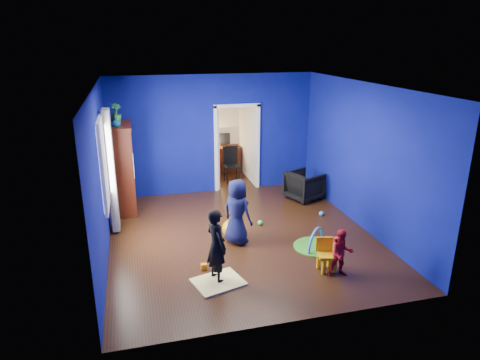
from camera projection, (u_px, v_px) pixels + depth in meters
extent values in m
cube|color=black|center=(241.00, 236.00, 8.38)|extent=(5.00, 5.50, 0.01)
cube|color=white|center=(242.00, 86.00, 7.47)|extent=(5.00, 5.50, 0.01)
cube|color=navy|center=(213.00, 135.00, 10.45)|extent=(5.00, 0.02, 2.90)
cube|color=navy|center=(296.00, 225.00, 5.40)|extent=(5.00, 0.02, 2.90)
cube|color=navy|center=(101.00, 176.00, 7.33)|extent=(0.02, 5.50, 2.90)
cube|color=navy|center=(363.00, 157.00, 8.52)|extent=(0.02, 5.50, 2.90)
imported|color=black|center=(304.00, 186.00, 10.23)|extent=(0.97, 0.96, 0.68)
imported|color=black|center=(216.00, 246.00, 6.69)|extent=(0.43, 0.52, 1.21)
imported|color=#10123B|center=(237.00, 212.00, 7.94)|extent=(0.69, 0.73, 1.25)
imported|color=red|center=(341.00, 253.00, 6.89)|extent=(0.43, 0.36, 0.80)
imported|color=#0B525D|center=(116.00, 122.00, 8.77)|extent=(0.23, 0.23, 0.19)
imported|color=green|center=(116.00, 113.00, 9.21)|extent=(0.30, 0.30, 0.41)
cube|color=#381509|center=(121.00, 168.00, 9.38)|extent=(0.58, 1.14, 1.96)
cube|color=silver|center=(123.00, 166.00, 9.38)|extent=(0.46, 0.70, 0.54)
cube|color=#F2E07A|center=(218.00, 282.00, 6.78)|extent=(0.89, 0.78, 0.03)
sphere|color=yellow|center=(231.00, 229.00, 8.30)|extent=(0.36, 0.36, 0.36)
cube|color=yellow|center=(327.00, 257.00, 7.08)|extent=(0.34, 0.34, 0.50)
cylinder|color=green|center=(315.00, 247.00, 7.94)|extent=(0.82, 0.82, 0.02)
torus|color=#3F8CD8|center=(315.00, 246.00, 7.94)|extent=(0.56, 0.55, 0.73)
cube|color=white|center=(102.00, 164.00, 7.63)|extent=(0.03, 0.95, 1.55)
cube|color=slate|center=(111.00, 171.00, 8.26)|extent=(0.14, 0.42, 2.40)
cube|color=white|center=(237.00, 149.00, 10.72)|extent=(1.16, 0.10, 2.10)
cube|color=#3D140A|center=(224.00, 159.00, 12.32)|extent=(0.88, 0.44, 0.75)
cube|color=black|center=(223.00, 139.00, 12.25)|extent=(0.40, 0.05, 0.32)
sphere|color=#FFD88C|center=(214.00, 141.00, 12.14)|extent=(0.14, 0.14, 0.14)
cube|color=black|center=(232.00, 166.00, 11.41)|extent=(0.40, 0.40, 0.92)
cube|color=white|center=(223.00, 101.00, 11.91)|extent=(0.88, 0.24, 0.04)
cube|color=red|center=(336.00, 240.00, 8.12)|extent=(0.10, 0.08, 0.10)
sphere|color=#2385C8|center=(321.00, 213.00, 9.34)|extent=(0.11, 0.11, 0.11)
cube|color=orange|center=(204.00, 267.00, 7.17)|extent=(0.10, 0.08, 0.10)
sphere|color=green|center=(260.00, 223.00, 8.87)|extent=(0.11, 0.11, 0.11)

